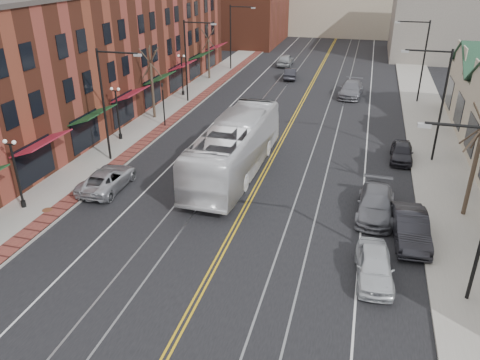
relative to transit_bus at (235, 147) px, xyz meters
The scene contains 30 objects.
ground 16.63m from the transit_bus, 83.05° to the right, with size 160.00×160.00×0.00m, color black.
sidewalk_left 10.78m from the transit_bus, 160.22° to the left, with size 4.00×120.00×0.15m, color gray.
sidewalk_right 14.57m from the transit_bus, 14.41° to the left, with size 4.00×120.00×0.15m, color gray.
building_left 20.35m from the transit_bus, 148.06° to the left, with size 10.00×50.00×11.00m, color brown.
backdrop_left 55.63m from the transit_bus, 104.64° to the left, with size 14.00×18.00×14.00m, color brown.
backdrop_mid 68.67m from the transit_bus, 88.33° to the left, with size 22.00×14.00×9.00m, color tan.
backdrop_right 51.61m from the transit_bus, 70.72° to the left, with size 12.00×16.00×11.00m, color slate.
streetlight_l_1 9.58m from the transit_bus, behind, with size 3.33×0.25×8.00m.
streetlight_l_2 18.30m from the transit_bus, 120.11° to the left, with size 3.33×0.25×8.00m.
streetlight_l_3 33.01m from the transit_bus, 105.98° to the left, with size 3.33×0.25×8.00m.
streetlight_r_0 16.98m from the transit_bus, 38.57° to the right, with size 3.33×0.25×8.00m.
streetlight_r_1 14.54m from the transit_bus, 23.22° to the left, with size 3.33×0.25×8.00m.
streetlight_r_2 25.42m from the transit_bus, 58.86° to the left, with size 3.33×0.25×8.00m.
lamppost_l_1 13.69m from the transit_bus, 142.11° to the right, with size 0.84×0.28×4.27m.
lamppost_l_2 11.39m from the transit_bus, 161.58° to the left, with size 0.84×0.28×4.27m.
lamppost_l_3 20.65m from the transit_bus, 121.54° to the left, with size 0.84×0.28×4.27m.
tree_left_near 14.32m from the transit_bus, 137.57° to the left, with size 1.78×1.37×6.48m.
tree_left_far 27.70m from the transit_bus, 112.30° to the left, with size 1.66×1.28×6.02m.
tree_right_mid 14.81m from the transit_bus, ahead, with size 1.90×1.46×6.93m.
manhole_far 12.58m from the transit_bus, 137.59° to the right, with size 0.60×0.60×0.02m, color #592D19.
traffic_signal 11.48m from the transit_bus, 138.55° to the left, with size 0.18×0.15×3.80m.
transit_bus is the anchor object (origin of this frame).
parked_suv 8.72m from the transit_bus, 147.70° to the right, with size 2.30×4.99×1.39m, color #AFB1B7.
parked_car_a 13.73m from the transit_bus, 46.02° to the right, with size 1.66×4.13×1.41m, color silver.
parked_car_b 12.83m from the transit_bus, 27.89° to the right, with size 1.64×4.71×1.55m, color black.
parked_car_c 10.23m from the transit_bus, 20.85° to the right, with size 2.08×5.11×1.48m, color slate.
parked_car_d 12.53m from the transit_bus, 25.05° to the left, with size 1.57×3.91×1.33m, color #222228.
distant_car_left 28.48m from the transit_bus, 91.89° to the left, with size 1.41×4.05×1.33m, color #222227.
distant_car_right 23.24m from the transit_bus, 73.16° to the left, with size 2.24×5.51×1.60m, color slate.
distant_car_far 36.02m from the transit_bus, 94.61° to the left, with size 1.89×4.69×1.60m, color #A2A5A9.
Camera 1 is at (6.13, -12.32, 13.71)m, focal length 35.00 mm.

